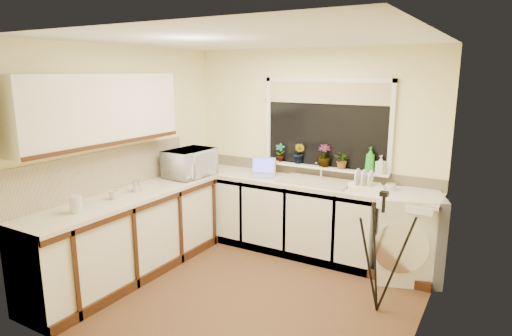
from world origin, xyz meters
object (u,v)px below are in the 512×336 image
at_px(microwave, 190,163).
at_px(plant_a, 280,153).
at_px(washing_machine, 408,235).
at_px(glass_jug, 76,204).
at_px(cup_left, 113,195).
at_px(soap_bottle_clear, 381,164).
at_px(cup_back, 391,188).
at_px(plant_d, 343,160).
at_px(kettle, 186,172).
at_px(dish_rack, 365,188).
at_px(soap_bottle_green, 370,160).
at_px(steel_jar, 137,186).
at_px(plant_b, 299,153).
at_px(tripod, 380,253).
at_px(laptop, 263,171).
at_px(plant_c, 324,156).

relative_size(microwave, plant_a, 2.59).
xyz_separation_m(washing_machine, glass_jug, (-2.55, -2.14, 0.52)).
bearing_deg(microwave, cup_left, -179.21).
distance_m(microwave, soap_bottle_clear, 2.27).
xyz_separation_m(plant_a, cup_back, (1.44, -0.19, -0.22)).
xyz_separation_m(plant_d, cup_back, (0.61, -0.18, -0.21)).
relative_size(kettle, dish_rack, 0.57).
distance_m(microwave, cup_left, 1.19).
xyz_separation_m(plant_a, soap_bottle_green, (1.15, -0.01, 0.03)).
bearing_deg(microwave, glass_jug, -176.98).
bearing_deg(plant_a, glass_jug, -110.35).
bearing_deg(cup_back, glass_jug, -136.73).
bearing_deg(soap_bottle_clear, dish_rack, -111.24).
xyz_separation_m(dish_rack, glass_jug, (-2.06, -2.12, 0.05)).
relative_size(washing_machine, steel_jar, 7.45).
distance_m(plant_b, soap_bottle_green, 0.89).
distance_m(tripod, plant_b, 1.84).
bearing_deg(tripod, soap_bottle_clear, 103.02).
distance_m(glass_jug, soap_bottle_clear, 3.20).
xyz_separation_m(steel_jar, cup_back, (2.37, 1.38, -0.02)).
relative_size(kettle, plant_d, 1.00).
relative_size(laptop, tripod, 0.32).
bearing_deg(plant_a, kettle, -131.82).
height_order(steel_jar, plant_d, plant_d).
bearing_deg(microwave, dish_rack, -74.42).
height_order(kettle, plant_c, plant_c).
distance_m(steel_jar, soap_bottle_clear, 2.71).
relative_size(microwave, cup_left, 6.31).
relative_size(dish_rack, soap_bottle_clear, 1.77).
height_order(tripod, glass_jug, tripod).
height_order(laptop, plant_a, plant_a).
height_order(washing_machine, cup_left, cup_left).
distance_m(steel_jar, microwave, 0.86).
xyz_separation_m(washing_machine, tripod, (-0.07, -0.87, 0.11)).
xyz_separation_m(microwave, cup_back, (2.32, 0.52, -0.12)).
distance_m(washing_machine, plant_a, 1.82).
xyz_separation_m(laptop, tripod, (1.71, -0.87, -0.39)).
xyz_separation_m(washing_machine, cup_left, (-2.59, -1.66, 0.48)).
xyz_separation_m(tripod, cup_left, (-2.52, -0.79, 0.37)).
bearing_deg(laptop, microwave, -167.16).
relative_size(tripod, cup_left, 11.87).
height_order(laptop, plant_d, plant_d).
xyz_separation_m(glass_jug, steel_jar, (-0.05, 0.81, -0.02)).
xyz_separation_m(plant_a, plant_d, (0.83, -0.01, -0.01)).
relative_size(tripod, soap_bottle_clear, 5.60).
xyz_separation_m(kettle, plant_a, (0.80, 0.90, 0.16)).
xyz_separation_m(plant_a, cup_left, (-0.93, -1.90, -0.22)).
height_order(kettle, plant_a, plant_a).
height_order(plant_b, soap_bottle_clear, plant_b).
distance_m(plant_c, cup_left, 2.44).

